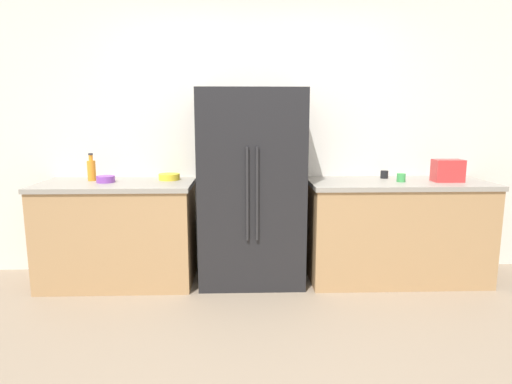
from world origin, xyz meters
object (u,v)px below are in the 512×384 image
object	(u,v)px
cup_a	(384,174)
cup_b	(401,178)
toaster	(448,171)
bowl_a	(169,177)
bottle_a	(92,170)
refrigerator	(251,188)
bowl_b	(106,179)

from	to	relation	value
cup_a	cup_b	size ratio (longest dim) A/B	0.95
toaster	bowl_a	distance (m)	2.48
cup_b	bottle_a	bearing A→B (deg)	176.68
bottle_a	cup_a	xyz separation A→B (m)	(2.67, 0.06, -0.06)
refrigerator	cup_a	distance (m)	1.26
refrigerator	bowl_b	size ratio (longest dim) A/B	10.81
toaster	cup_b	world-z (taller)	toaster
toaster	bowl_b	xyz separation A→B (m)	(-3.01, 0.06, -0.07)
cup_b	bowl_a	bearing A→B (deg)	174.84
cup_b	bowl_a	xyz separation A→B (m)	(-2.06, 0.19, -0.01)
refrigerator	bowl_b	world-z (taller)	refrigerator
bowl_a	bowl_b	world-z (taller)	same
bottle_a	bowl_a	distance (m)	0.69
refrigerator	toaster	distance (m)	1.74
cup_b	toaster	bearing A→B (deg)	0.06
bottle_a	toaster	bearing A→B (deg)	-2.88
toaster	cup_a	distance (m)	0.54
bowl_b	toaster	bearing A→B (deg)	-1.08
toaster	cup_b	distance (m)	0.42
refrigerator	cup_b	size ratio (longest dim) A/B	22.78
bowl_a	bowl_b	distance (m)	0.55
bowl_a	bowl_b	bearing A→B (deg)	-166.34
toaster	bowl_a	size ratio (longest dim) A/B	1.33
refrigerator	bowl_a	distance (m)	0.76
refrigerator	cup_a	size ratio (longest dim) A/B	24.04
bottle_a	cup_b	xyz separation A→B (m)	(2.74, -0.16, -0.06)
cup_a	bowl_b	bearing A→B (deg)	-176.22
bottle_a	bowl_a	xyz separation A→B (m)	(0.68, 0.03, -0.07)
bowl_a	cup_b	bearing A→B (deg)	-5.16
toaster	bowl_b	bearing A→B (deg)	178.92
toaster	cup_a	world-z (taller)	toaster
cup_b	bowl_a	distance (m)	2.07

